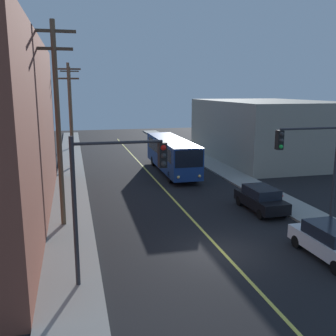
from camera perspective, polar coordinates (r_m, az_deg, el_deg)
ground_plane at (r=19.49m, az=8.10°, el=-12.26°), size 120.00×120.00×0.00m
sidewalk_left at (r=27.59m, az=-14.25°, el=-5.11°), size 2.50×90.00×0.15m
sidewalk_right at (r=30.98m, az=13.66°, el=-3.24°), size 2.50×90.00×0.15m
lane_stripe_center at (r=33.15m, az=-1.62°, el=-2.06°), size 0.16×60.00×0.01m
building_right_warehouse at (r=45.20m, az=14.38°, el=5.51°), size 12.00×18.41×6.61m
city_bus at (r=36.64m, az=0.55°, el=2.16°), size 2.72×12.19×3.20m
parked_car_white at (r=19.85m, az=23.07°, el=-10.04°), size 1.87×4.43×1.62m
parked_car_black at (r=25.83m, az=13.66°, el=-4.46°), size 1.89×4.43×1.62m
utility_pole_near at (r=22.12m, az=-16.10°, el=7.25°), size 2.40×0.28×11.33m
utility_pole_mid at (r=39.39m, az=-14.36°, el=8.25°), size 2.40×0.28×10.23m
utility_pole_far at (r=53.25m, az=-14.26°, el=9.27°), size 2.40×0.28×10.62m
traffic_signal_left_corner at (r=15.11m, az=-8.08°, el=-2.09°), size 3.75×0.48×6.00m
traffic_signal_right_corner at (r=21.76m, az=20.61°, el=1.49°), size 3.75×0.48×6.00m
fire_hydrant at (r=27.67m, az=16.36°, el=-4.08°), size 0.44×0.26×0.84m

